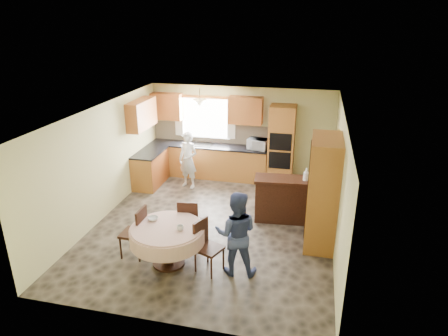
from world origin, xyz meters
The scene contains 36 objects.
floor centered at (0.00, 0.00, 0.00)m, with size 5.00×6.00×0.01m, color brown.
ceiling centered at (0.00, 0.00, 2.50)m, with size 5.00×6.00×0.01m, color white.
wall_back centered at (0.00, 3.00, 1.25)m, with size 5.00×0.02×2.50m, color #C6C47F.
wall_front centered at (0.00, -3.00, 1.25)m, with size 5.00×0.02×2.50m, color #C6C47F.
wall_left centered at (-2.50, 0.00, 1.25)m, with size 0.02×6.00×2.50m, color #C6C47F.
wall_right centered at (2.50, 0.00, 1.25)m, with size 0.02×6.00×2.50m, color #C6C47F.
window centered at (-1.00, 2.98, 1.60)m, with size 1.40×0.03×1.10m, color white.
curtain_left centered at (-1.75, 2.93, 1.65)m, with size 0.22×0.02×1.15m, color white.
curtain_right centered at (-0.25, 2.93, 1.65)m, with size 0.22×0.02×1.15m, color white.
base_cab_back centered at (-0.85, 2.70, 0.44)m, with size 3.30×0.60×0.88m, color #CA8835.
counter_back centered at (-0.85, 2.70, 0.90)m, with size 3.30×0.64×0.04m, color black.
base_cab_left centered at (-2.20, 1.80, 0.44)m, with size 0.60×1.20×0.88m, color #CA8835.
counter_left centered at (-2.20, 1.80, 0.90)m, with size 0.64×1.20×0.04m, color black.
backsplash centered at (-0.85, 2.99, 1.18)m, with size 3.30×0.02×0.55m, color tan.
wall_cab_left centered at (-2.05, 2.83, 1.91)m, with size 0.85×0.33×0.72m, color #C26D30.
wall_cab_right centered at (0.15, 2.83, 1.91)m, with size 0.90×0.33×0.72m, color #C26D30.
wall_cab_side centered at (-2.33, 1.80, 1.91)m, with size 0.33×1.20×0.72m, color #C26D30.
oven_tower centered at (1.15, 2.69, 1.06)m, with size 0.66×0.62×2.12m, color #CA8835.
oven_upper centered at (1.15, 2.38, 1.25)m, with size 0.56×0.01×0.45m, color black.
oven_lower centered at (1.15, 2.38, 0.75)m, with size 0.56×0.01×0.45m, color black.
pendant centered at (-1.00, 2.50, 2.12)m, with size 0.36×0.36×0.18m, color beige.
sideboard centered at (1.44, 0.61, 0.47)m, with size 1.30×0.54×0.93m, color #3A190F.
space_heater centered at (2.19, 1.08, 0.30)m, with size 0.43×0.30×0.59m, color black.
cupboard centered at (2.22, -0.15, 1.09)m, with size 0.57×1.14×2.17m, color #CA8835.
dining_table centered at (-0.44, -1.56, 0.59)m, with size 1.34×1.34×0.76m.
chair_left centered at (-1.09, -1.44, 0.55)m, with size 0.44×0.44×0.99m.
chair_back centered at (-0.28, -0.83, 0.53)m, with size 0.48×0.48×0.97m.
chair_right centered at (0.27, -1.56, 0.53)m, with size 0.54×0.54×0.95m.
framed_picture centered at (2.47, 0.85, 1.77)m, with size 0.06×0.56×0.46m.
microwave centered at (0.53, 2.65, 1.06)m, with size 0.52×0.35×0.29m, color silver.
person_sink centered at (-1.17, 1.88, 0.75)m, with size 0.54×0.36×1.49m, color silver.
person_dining centered at (0.80, -1.51, 0.77)m, with size 0.75×0.58×1.54m, color navy.
bowl_sideboard centered at (1.08, 0.61, 0.96)m, with size 0.22×0.22×0.06m, color #B2B2B2.
bottle_sideboard centered at (1.87, 0.61, 1.10)m, with size 0.13×0.13×0.33m, color silver.
cup_table centered at (-0.17, -1.62, 0.81)m, with size 0.12×0.12×0.09m, color #B2B2B2.
bowl_table centered at (-0.78, -1.38, 0.79)m, with size 0.19×0.19×0.06m, color #B2B2B2.
Camera 1 is at (1.96, -7.37, 4.28)m, focal length 32.00 mm.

